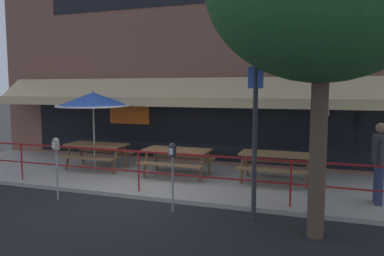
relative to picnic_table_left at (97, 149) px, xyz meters
The scene contains 12 objects.
ground_plane 3.21m from the picnic_table_left, 42.09° to the right, with size 120.00×120.00×0.00m, color black.
patio_deck 2.42m from the picnic_table_left, ahead, with size 15.00×4.00×0.10m, color #9E998E.
restaurant_building 4.65m from the picnic_table_left, 42.40° to the left, with size 15.00×1.60×8.32m.
patio_railing 2.94m from the picnic_table_left, 37.75° to the right, with size 13.84×0.04×0.97m.
picnic_table_left is the anchor object (origin of this frame).
picnic_table_centre 2.63m from the picnic_table_left, ahead, with size 1.80×1.42×0.76m.
picnic_table_right 5.25m from the picnic_table_left, ahead, with size 1.80×1.42×0.76m.
patio_umbrella_left 1.48m from the picnic_table_left, 90.00° to the right, with size 2.14×2.14×2.38m.
pedestrian_walking 7.56m from the picnic_table_left, ahead, with size 0.27×0.62×1.71m.
parking_meter_near 2.86m from the picnic_table_left, 74.40° to the right, with size 0.15×0.16×1.42m.
parking_meter_far 4.42m from the picnic_table_left, 36.76° to the right, with size 0.15×0.16×1.42m.
street_sign_pole 5.89m from the picnic_table_left, 26.32° to the right, with size 0.28×0.09×3.76m.
Camera 1 is at (4.02, -7.39, 2.51)m, focal length 35.00 mm.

